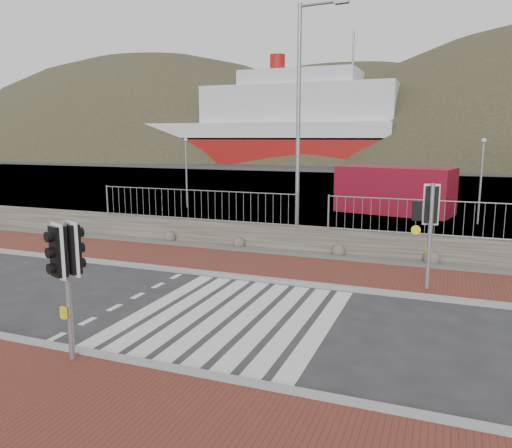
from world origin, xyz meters
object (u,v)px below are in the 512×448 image
at_px(ferry, 262,129).
at_px(traffic_signal_far, 430,214).
at_px(shipping_container, 394,190).
at_px(streetlight, 302,114).
at_px(traffic_signal_near, 66,262).

distance_m(ferry, traffic_signal_far, 70.40).
bearing_deg(shipping_container, traffic_signal_far, -67.67).
relative_size(traffic_signal_far, streetlight, 0.33).
bearing_deg(traffic_signal_far, traffic_signal_near, 41.79).
distance_m(ferry, traffic_signal_near, 74.86).
bearing_deg(traffic_signal_near, streetlight, 106.80).
bearing_deg(streetlight, ferry, 117.48).
xyz_separation_m(traffic_signal_near, streetlight, (1.14, 11.40, 3.09)).
relative_size(traffic_signal_far, shipping_container, 0.48).
bearing_deg(shipping_container, traffic_signal_near, -86.60).
bearing_deg(traffic_signal_far, streetlight, -49.98).
height_order(traffic_signal_near, shipping_container, traffic_signal_near).
height_order(traffic_signal_far, streetlight, streetlight).
height_order(traffic_signal_near, streetlight, streetlight).
relative_size(traffic_signal_near, shipping_container, 0.44).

